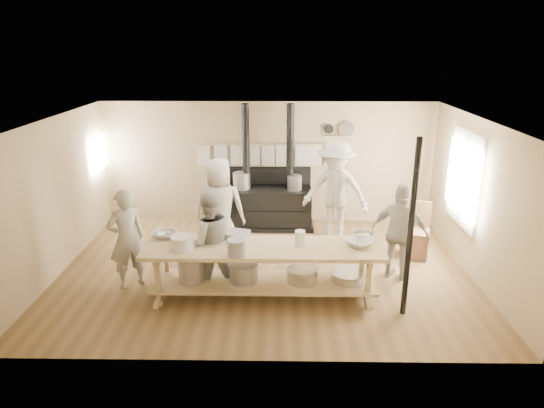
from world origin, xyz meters
name	(u,v)px	position (x,y,z in m)	size (l,w,h in m)	color
ground	(265,271)	(0.00, 0.00, 0.00)	(7.00, 7.00, 0.00)	brown
room_shell	(265,180)	(0.00, 0.00, 1.62)	(7.00, 7.00, 7.00)	tan
window_right	(465,179)	(3.47, 0.60, 1.50)	(0.09, 1.50, 1.65)	beige
left_opening	(98,154)	(-3.45, 2.00, 1.60)	(0.00, 0.90, 0.90)	white
stove	(268,203)	(-0.01, 2.12, 0.52)	(1.90, 0.75, 2.60)	black
towel_rail	(268,153)	(0.00, 2.40, 1.55)	(3.00, 0.04, 0.47)	tan
back_wall_shelf	(339,131)	(1.46, 2.43, 2.00)	(0.63, 0.14, 0.32)	tan
prep_table	(263,266)	(-0.01, -0.90, 0.52)	(3.60, 0.90, 0.85)	tan
support_post	(411,230)	(2.05, -1.35, 1.30)	(0.08, 0.08, 2.60)	black
cook_far_left	(127,239)	(-2.16, -0.57, 0.82)	(0.60, 0.39, 1.63)	#B9B2A3
cook_left	(209,241)	(-0.84, -0.69, 0.84)	(0.81, 0.63, 1.67)	#B9B2A3
cook_center	(220,209)	(-0.83, 0.60, 0.93)	(0.90, 0.59, 1.85)	#B9B2A3
cook_right	(400,233)	(2.21, -0.22, 0.81)	(0.95, 0.40, 1.63)	#B9B2A3
cook_by_window	(336,191)	(1.33, 1.45, 1.00)	(1.30, 0.75, 2.01)	#B9B2A3
chair	(415,241)	(2.73, 0.67, 0.30)	(0.59, 0.59, 1.01)	brown
bowl_white_a	(165,235)	(-1.55, -0.57, 0.90)	(0.37, 0.37, 0.09)	white
bowl_steel_a	(165,234)	(-1.55, -0.57, 0.90)	(0.31, 0.31, 0.10)	silver
bowl_white_b	(360,242)	(1.46, -0.85, 0.90)	(0.42, 0.42, 0.10)	white
bowl_steel_b	(363,236)	(1.55, -0.57, 0.90)	(0.30, 0.30, 0.09)	silver
roasting_pan	(233,235)	(-0.49, -0.57, 0.90)	(0.48, 0.32, 0.11)	#B2B2B7
mixing_bowl_large	(187,241)	(-1.15, -0.86, 0.91)	(0.39, 0.39, 0.12)	silver
bucket_galv	(237,247)	(-0.37, -1.23, 0.97)	(0.27, 0.27, 0.25)	gray
deep_bowl_enamel	(182,243)	(-1.19, -1.02, 0.95)	(0.33, 0.33, 0.21)	white
pitcher	(300,239)	(0.55, -0.89, 0.97)	(0.16, 0.16, 0.25)	white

